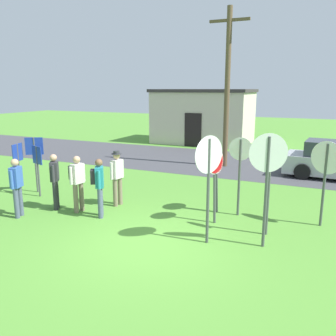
{
  "coord_description": "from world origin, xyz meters",
  "views": [
    {
      "loc": [
        3.71,
        -6.85,
        3.59
      ],
      "look_at": [
        -0.52,
        2.47,
        1.3
      ],
      "focal_mm": 38.01,
      "sensor_mm": 36.0,
      "label": 1
    }
  ],
  "objects": [
    {
      "name": "ground_plane",
      "position": [
        0.0,
        0.0,
        0.0
      ],
      "size": [
        80.0,
        80.0,
        0.0
      ],
      "primitive_type": "plane",
      "color": "#518E33"
    },
    {
      "name": "street_asphalt",
      "position": [
        0.0,
        10.05,
        0.0
      ],
      "size": [
        60.0,
        6.4,
        0.01
      ],
      "primitive_type": "cube",
      "color": "#424247",
      "rests_on": "ground"
    },
    {
      "name": "building_background",
      "position": [
        -4.05,
        16.0,
        1.78
      ],
      "size": [
        6.4,
        4.05,
        3.55
      ],
      "color": "beige",
      "rests_on": "ground"
    },
    {
      "name": "utility_pole",
      "position": [
        -0.65,
        9.25,
        3.72
      ],
      "size": [
        1.8,
        0.24,
        7.09
      ],
      "color": "brown",
      "rests_on": "ground"
    },
    {
      "name": "stop_sign_rear_left",
      "position": [
        1.29,
        0.73,
        1.79
      ],
      "size": [
        0.39,
        0.79,
        2.57
      ],
      "color": "#474C4C",
      "rests_on": "ground"
    },
    {
      "name": "stop_sign_center_cluster",
      "position": [
        1.05,
        2.05,
        1.41
      ],
      "size": [
        0.26,
        0.69,
        2.07
      ],
      "color": "#474C4C",
      "rests_on": "ground"
    },
    {
      "name": "stop_sign_rear_right",
      "position": [
        2.55,
        1.07,
        1.84
      ],
      "size": [
        0.78,
        0.41,
        2.65
      ],
      "color": "#474C4C",
      "rests_on": "ground"
    },
    {
      "name": "stop_sign_nearest",
      "position": [
        3.73,
        3.02,
        1.58
      ],
      "size": [
        0.78,
        0.4,
        2.28
      ],
      "color": "#474C4C",
      "rests_on": "ground"
    },
    {
      "name": "stop_sign_low_front",
      "position": [
        0.85,
        2.93,
        1.28
      ],
      "size": [
        0.2,
        0.71,
        1.89
      ],
      "color": "#474C4C",
      "rests_on": "ground"
    },
    {
      "name": "stop_sign_leaning_left",
      "position": [
        1.51,
        2.91,
        1.52
      ],
      "size": [
        0.65,
        0.1,
        2.27
      ],
      "color": "#474C4C",
      "rests_on": "ground"
    },
    {
      "name": "stop_sign_leaning_right",
      "position": [
        2.5,
        1.81,
        1.54
      ],
      "size": [
        0.58,
        0.22,
        2.33
      ],
      "color": "#474C4C",
      "rests_on": "ground"
    },
    {
      "name": "person_holding_notes",
      "position": [
        -3.67,
        1.17,
        0.95
      ],
      "size": [
        0.38,
        0.49,
        1.69
      ],
      "color": "#2D2D33",
      "rests_on": "ground"
    },
    {
      "name": "person_in_blue",
      "position": [
        -2.13,
        2.23,
        0.98
      ],
      "size": [
        0.32,
        0.56,
        1.74
      ],
      "color": "#7A6B56",
      "rests_on": "ground"
    },
    {
      "name": "person_with_sunhat",
      "position": [
        -2.88,
        1.24,
        0.98
      ],
      "size": [
        0.4,
        0.56,
        1.69
      ],
      "color": "#7A6B56",
      "rests_on": "ground"
    },
    {
      "name": "person_in_teal",
      "position": [
        -2.05,
        1.13,
        0.98
      ],
      "size": [
        0.46,
        0.5,
        1.69
      ],
      "color": "#4C5670",
      "rests_on": "ground"
    },
    {
      "name": "person_near_signs",
      "position": [
        -4.15,
        0.18,
        0.95
      ],
      "size": [
        0.32,
        0.54,
        1.69
      ],
      "color": "#4C5670",
      "rests_on": "ground"
    },
    {
      "name": "info_panel_leftmost",
      "position": [
        -5.83,
        1.84,
        1.22
      ],
      "size": [
        0.19,
        0.58,
        1.77
      ],
      "color": "#4C4C51",
      "rests_on": "ground"
    },
    {
      "name": "info_panel_middle",
      "position": [
        -5.06,
        1.93,
        1.19
      ],
      "size": [
        0.58,
        0.22,
        1.73
      ],
      "color": "#4C4C51",
      "rests_on": "ground"
    },
    {
      "name": "info_panel_rightmost",
      "position": [
        -5.52,
        2.3,
        1.35
      ],
      "size": [
        0.52,
        0.34,
        1.95
      ],
      "color": "#4C4C51",
      "rests_on": "ground"
    }
  ]
}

